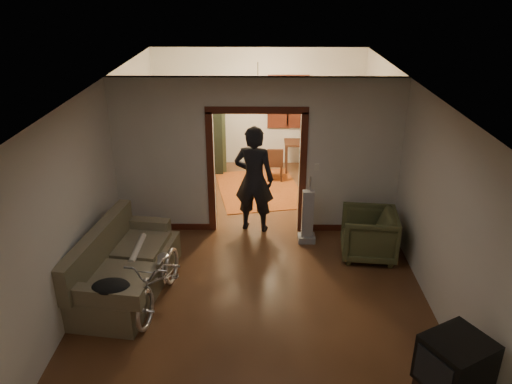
{
  "coord_description": "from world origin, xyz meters",
  "views": [
    {
      "loc": [
        0.09,
        -7.46,
        4.37
      ],
      "look_at": [
        0.0,
        -0.3,
        1.2
      ],
      "focal_mm": 35.0,
      "sensor_mm": 36.0,
      "label": 1
    }
  ],
  "objects_px": {
    "desk": "(305,157)",
    "sofa": "(126,261)",
    "bicycle": "(159,277)",
    "armchair": "(368,234)",
    "locker": "(206,137)",
    "person": "(254,179)"
  },
  "relations": [
    {
      "from": "armchair",
      "to": "person",
      "type": "distance_m",
      "value": 2.21
    },
    {
      "from": "bicycle",
      "to": "armchair",
      "type": "height_order",
      "value": "bicycle"
    },
    {
      "from": "desk",
      "to": "bicycle",
      "type": "bearing_deg",
      "value": -122.61
    },
    {
      "from": "armchair",
      "to": "bicycle",
      "type": "bearing_deg",
      "value": -60.55
    },
    {
      "from": "person",
      "to": "armchair",
      "type": "bearing_deg",
      "value": 165.21
    },
    {
      "from": "armchair",
      "to": "person",
      "type": "relative_size",
      "value": 0.45
    },
    {
      "from": "locker",
      "to": "desk",
      "type": "relative_size",
      "value": 1.77
    },
    {
      "from": "bicycle",
      "to": "person",
      "type": "relative_size",
      "value": 0.85
    },
    {
      "from": "armchair",
      "to": "person",
      "type": "bearing_deg",
      "value": -110.16
    },
    {
      "from": "bicycle",
      "to": "locker",
      "type": "relative_size",
      "value": 0.97
    },
    {
      "from": "armchair",
      "to": "person",
      "type": "height_order",
      "value": "person"
    },
    {
      "from": "sofa",
      "to": "desk",
      "type": "distance_m",
      "value": 5.76
    },
    {
      "from": "person",
      "to": "desk",
      "type": "xyz_separation_m",
      "value": [
        1.15,
        2.94,
        -0.63
      ]
    },
    {
      "from": "bicycle",
      "to": "locker",
      "type": "xyz_separation_m",
      "value": [
        0.12,
        5.22,
        0.42
      ]
    },
    {
      "from": "armchair",
      "to": "locker",
      "type": "height_order",
      "value": "locker"
    },
    {
      "from": "person",
      "to": "bicycle",
      "type": "bearing_deg",
      "value": 72.52
    },
    {
      "from": "desk",
      "to": "armchair",
      "type": "bearing_deg",
      "value": -86.65
    },
    {
      "from": "sofa",
      "to": "armchair",
      "type": "distance_m",
      "value": 3.88
    },
    {
      "from": "locker",
      "to": "desk",
      "type": "distance_m",
      "value": 2.38
    },
    {
      "from": "desk",
      "to": "sofa",
      "type": "bearing_deg",
      "value": -128.93
    },
    {
      "from": "sofa",
      "to": "person",
      "type": "relative_size",
      "value": 1.09
    },
    {
      "from": "sofa",
      "to": "bicycle",
      "type": "bearing_deg",
      "value": -23.63
    }
  ]
}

